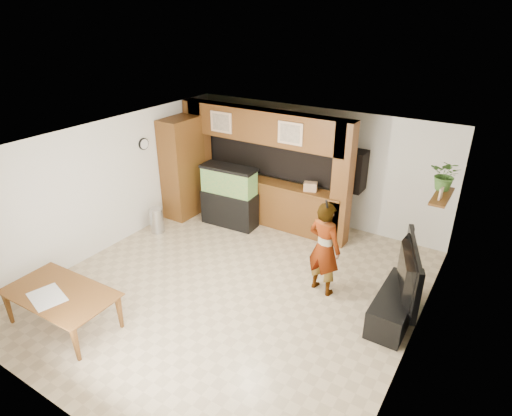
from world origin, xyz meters
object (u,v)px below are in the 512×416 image
Objects in this scene: aquarium at (229,197)px; dining_table at (61,310)px; pantry_cabinet at (183,168)px; person at (324,248)px; television at (401,270)px.

dining_table is (-0.17, -4.21, -0.37)m from aquarium.
pantry_cabinet is 1.37× the size of person.
person is 4.27m from dining_table.
aquarium is at bearing 85.92° from dining_table.
dining_table is at bearing 57.55° from person.
aquarium is 4.23m from dining_table.
television is (4.12, -1.28, 0.23)m from aquarium.
pantry_cabinet is 1.33m from aquarium.
aquarium is 0.79× the size of dining_table.
aquarium is at bearing 4.63° from pantry_cabinet.
dining_table is at bearing -75.49° from pantry_cabinet.
dining_table is at bearing 104.98° from television.
pantry_cabinet is 4.33m from dining_table.
person is at bearing 43.36° from dining_table.
aquarium is 0.82× the size of person.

